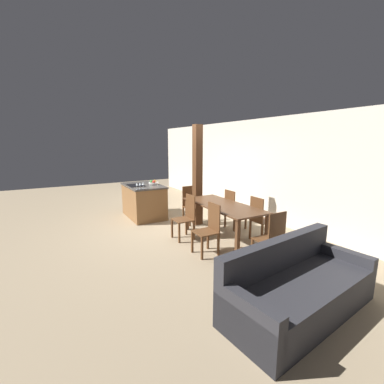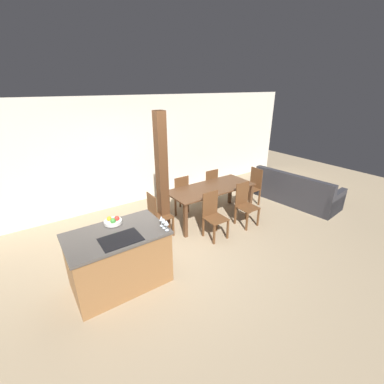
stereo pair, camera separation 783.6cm
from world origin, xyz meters
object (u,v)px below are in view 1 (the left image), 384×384
Objects in this scene: wine_glass_far at (143,184)px; timber_post at (197,176)px; dining_chair_far_left at (233,209)px; dining_chair_near_right at (209,228)px; wine_glass_near at (137,184)px; dining_chair_head_end at (191,204)px; dining_table at (223,209)px; dining_chair_far_right at (260,218)px; couch at (298,289)px; dining_chair_near_left at (186,216)px; dining_chair_foot_end at (271,238)px; wine_glass_middle at (140,184)px; kitchen_island at (144,201)px; fruit_bowl at (153,183)px.

timber_post is (0.67, 1.19, 0.20)m from wine_glass_far.
wine_glass_far reaches higher than dining_chair_far_left.
dining_chair_near_right is at bearing 11.35° from wine_glass_far.
wine_glass_near reaches higher than dining_chair_head_end.
dining_chair_far_right is (0.45, 0.64, -0.18)m from dining_table.
couch is 3.80m from timber_post.
dining_chair_far_right is at bearing 54.91° from dining_table.
dining_chair_head_end is at bearing 69.14° from wine_glass_near.
dining_chair_near_left is at bearing 84.58° from couch.
wine_glass_far reaches higher than dining_chair_foot_end.
dining_chair_near_right is at bearing -54.91° from dining_table.
dining_table is at bearing -90.00° from dining_chair_foot_end.
wine_glass_far is 2.20m from dining_table.
dining_table is at bearing 125.09° from dining_chair_near_right.
wine_glass_middle is 0.18× the size of dining_chair_far_left.
dining_table is at bearing 30.70° from wine_glass_far.
kitchen_island is at bearing 36.66° from dining_chair_far_left.
fruit_bowl is 0.14× the size of dining_table.
couch is (1.03, -0.61, -0.21)m from dining_chair_foot_end.
kitchen_island is at bearing -103.04° from fruit_bowl.
wine_glass_middle is at bearing -24.71° from kitchen_island.
fruit_bowl is 4.91m from couch.
wine_glass_far is 0.08× the size of couch.
wine_glass_middle is 3.01m from dining_chair_far_right.
dining_chair_foot_end is at bearing 19.31° from dining_chair_near_left.
fruit_bowl is at bearing 179.38° from dining_chair_near_right.
dining_chair_foot_end is (3.25, 1.19, -0.56)m from wine_glass_middle.
dining_chair_far_left is (2.00, 1.26, -0.47)m from fruit_bowl.
wine_glass_middle is 4.39m from couch.
dining_chair_foot_end is (3.25, 1.27, -0.56)m from wine_glass_near.
wine_glass_near reaches higher than fruit_bowl.
wine_glass_near is 1.00× the size of wine_glass_middle.
dining_chair_near_left reaches higher than kitchen_island.
kitchen_island is 2.68m from dining_table.
dining_chair_head_end is at bearing 34.61° from dining_chair_far_left.
dining_chair_far_left is 1.00× the size of dining_chair_foot_end.
dining_chair_far_left is 0.38× the size of timber_post.
dining_chair_near_left is (2.00, -0.03, -0.47)m from fruit_bowl.
dining_chair_foot_end reaches higher than couch.
wine_glass_far is at bearing -161.79° from dining_chair_near_left.
dining_table is at bearing 19.53° from kitchen_island.
wine_glass_middle is 2.45m from dining_chair_near_right.
dining_chair_near_right is 0.38× the size of timber_post.
kitchen_island is 0.90m from wine_glass_far.
wine_glass_near is 0.18× the size of dining_chair_far_left.
dining_table is at bearing 69.73° from couch.
wine_glass_middle is at bearing -90.00° from wine_glass_far.
wine_glass_far is 1.33m from dining_chair_head_end.
wine_glass_near is at bearing 39.50° from dining_chair_far_right.
dining_chair_near_right is (2.90, -0.03, -0.47)m from fruit_bowl.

